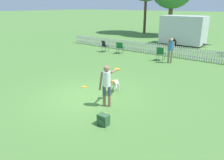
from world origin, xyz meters
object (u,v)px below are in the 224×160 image
at_px(handler_person, 107,81).
at_px(frisbee_near_handler, 84,87).
at_px(leaping_dog, 115,83).
at_px(folding_chair_blue_left, 161,52).
at_px(frisbee_near_dog, 104,114).
at_px(folding_chair_center, 105,45).
at_px(backpack_on_grass, 103,120).
at_px(equipment_trailer, 183,30).
at_px(spectator_standing, 171,48).
at_px(folding_chair_green_right, 120,47).

xyz_separation_m(handler_person, frisbee_near_handler, (-2.06, 0.86, -0.96)).
bearing_deg(leaping_dog, folding_chair_blue_left, -105.68).
xyz_separation_m(frisbee_near_handler, folding_chair_blue_left, (0.53, 6.70, 0.54)).
relative_size(frisbee_near_dog, folding_chair_center, 0.24).
distance_m(frisbee_near_dog, backpack_on_grass, 0.70).
xyz_separation_m(handler_person, equipment_trailer, (-2.63, 14.35, 0.41)).
bearing_deg(folding_chair_blue_left, spectator_standing, 159.27).
bearing_deg(frisbee_near_dog, handler_person, 120.03).
bearing_deg(frisbee_near_dog, folding_chair_blue_left, 102.96).
relative_size(handler_person, frisbee_near_handler, 7.23).
distance_m(backpack_on_grass, folding_chair_blue_left, 9.00).
xyz_separation_m(frisbee_near_dog, folding_chair_blue_left, (-1.88, 8.15, 0.54)).
xyz_separation_m(handler_person, spectator_standing, (-0.77, 7.35, -0.00)).
height_order(spectator_standing, equipment_trailer, equipment_trailer).
distance_m(frisbee_near_handler, folding_chair_green_right, 7.49).
bearing_deg(backpack_on_grass, folding_chair_green_right, 122.95).
distance_m(backpack_on_grass, spectator_standing, 8.66).
bearing_deg(frisbee_near_dog, folding_chair_center, 129.46).
xyz_separation_m(frisbee_near_handler, folding_chair_green_right, (-2.93, 6.87, 0.51)).
xyz_separation_m(leaping_dog, backpack_on_grass, (1.31, -2.32, -0.26)).
bearing_deg(leaping_dog, equipment_trailer, -105.49).
xyz_separation_m(backpack_on_grass, folding_chair_green_right, (-5.75, 8.87, 0.35)).
distance_m(folding_chair_center, spectator_standing, 5.55).
relative_size(folding_chair_green_right, spectator_standing, 0.55).
height_order(leaping_dog, frisbee_near_dog, leaping_dog).
xyz_separation_m(handler_person, frisbee_near_dog, (0.35, -0.60, -0.96)).
bearing_deg(spectator_standing, folding_chair_center, -19.73).
relative_size(frisbee_near_dog, equipment_trailer, 0.05).
relative_size(folding_chair_center, folding_chair_green_right, 1.01).
relative_size(handler_person, leaping_dog, 1.43).
xyz_separation_m(folding_chair_blue_left, folding_chair_green_right, (-3.46, 0.17, -0.03)).
relative_size(frisbee_near_handler, backpack_on_grass, 0.61).
bearing_deg(backpack_on_grass, leaping_dog, 119.35).
bearing_deg(equipment_trailer, handler_person, -80.95).
bearing_deg(handler_person, folding_chair_green_right, 98.38).
bearing_deg(folding_chair_blue_left, folding_chair_center, -5.10).
distance_m(leaping_dog, folding_chair_green_right, 7.91).
distance_m(frisbee_near_dog, equipment_trailer, 15.31).
bearing_deg(spectator_standing, frisbee_near_dog, 79.56).
relative_size(frisbee_near_handler, folding_chair_center, 0.24).
height_order(handler_person, backpack_on_grass, handler_person).
bearing_deg(leaping_dog, frisbee_near_dog, 92.12).
xyz_separation_m(folding_chair_blue_left, spectator_standing, (0.76, -0.20, 0.42)).
height_order(folding_chair_blue_left, spectator_standing, spectator_standing).
relative_size(handler_person, equipment_trailer, 0.34).
distance_m(leaping_dog, folding_chair_center, 8.53).
distance_m(leaping_dog, equipment_trailer, 13.37).
distance_m(folding_chair_blue_left, folding_chair_green_right, 3.46).
bearing_deg(frisbee_near_dog, spectator_standing, 97.99).
xyz_separation_m(folding_chair_center, folding_chair_green_right, (1.32, 0.25, -0.01)).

